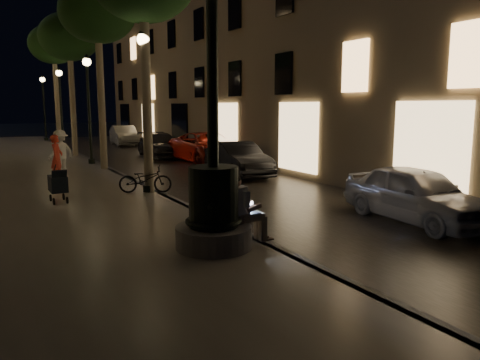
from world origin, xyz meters
TOP-DOWN VIEW (x-y plane):
  - ground at (0.00, 15.00)m, footprint 120.00×120.00m
  - cobble_lane at (3.00, 15.00)m, footprint 6.00×45.00m
  - promenade at (-4.00, 15.00)m, footprint 8.00×45.00m
  - curb_strip at (0.00, 15.00)m, footprint 0.25×45.00m
  - building_right at (10.00, 18.00)m, footprint 8.00×36.00m
  - fountain_lamppost at (-1.00, 2.00)m, footprint 1.40×1.40m
  - seated_man_laptop at (-0.39, 2.00)m, footprint 0.95×0.32m
  - tree_second at (-0.20, 14.00)m, footprint 3.00×3.00m
  - tree_third at (-0.30, 20.00)m, footprint 3.00×3.00m
  - tree_far at (-0.22, 26.00)m, footprint 3.00×3.00m
  - lamp_curb_a at (-0.30, 8.00)m, footprint 0.36×0.36m
  - lamp_curb_b at (-0.30, 16.00)m, footprint 0.36×0.36m
  - lamp_curb_c at (-0.30, 24.00)m, footprint 0.36×0.36m
  - lamp_curb_d at (-0.30, 32.00)m, footprint 0.36×0.36m
  - stroller at (-2.88, 7.64)m, footprint 0.43×0.99m
  - car_front at (4.43, 2.08)m, footprint 1.94×4.12m
  - car_second at (4.28, 10.68)m, footprint 1.83×4.22m
  - car_third at (5.13, 15.39)m, footprint 2.48×5.32m
  - car_rear at (4.00, 19.00)m, footprint 2.13×4.56m
  - car_fifth at (4.25, 27.19)m, footprint 1.83×4.29m
  - pedestrian_red at (-2.32, 11.79)m, footprint 0.59×0.68m
  - pedestrian_white at (-1.94, 13.51)m, footprint 1.23×1.05m
  - bicycle at (-0.40, 7.90)m, footprint 1.64×1.15m

SIDE VIEW (x-z plane):
  - ground at x=0.00m, z-range 0.00..0.00m
  - cobble_lane at x=3.00m, z-range 0.00..0.02m
  - promenade at x=-4.00m, z-range 0.00..0.20m
  - curb_strip at x=0.00m, z-range 0.00..0.20m
  - bicycle at x=-0.40m, z-range 0.20..1.02m
  - car_rear at x=4.00m, z-range 0.00..1.29m
  - car_second at x=4.28m, z-range 0.00..1.35m
  - car_front at x=4.43m, z-range 0.00..1.36m
  - car_fifth at x=4.25m, z-range 0.00..1.38m
  - stroller at x=-2.88m, z-range 0.20..1.21m
  - car_third at x=5.13m, z-range 0.00..1.47m
  - seated_man_laptop at x=-0.39m, z-range 0.24..1.57m
  - pedestrian_red at x=-2.32m, z-range 0.20..1.78m
  - pedestrian_white at x=-1.94m, z-range 0.20..1.86m
  - fountain_lamppost at x=-1.00m, z-range -1.39..3.81m
  - lamp_curb_a at x=-0.30m, z-range 0.83..5.64m
  - lamp_curb_b at x=-0.30m, z-range 0.83..5.64m
  - lamp_curb_c at x=-0.30m, z-range 0.83..5.64m
  - lamp_curb_d at x=-0.30m, z-range 0.83..5.64m
  - tree_third at x=-0.30m, z-range 2.54..9.74m
  - tree_second at x=-0.20m, z-range 2.63..10.03m
  - tree_far at x=-0.22m, z-range 2.68..10.18m
  - building_right at x=10.00m, z-range 0.00..15.00m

